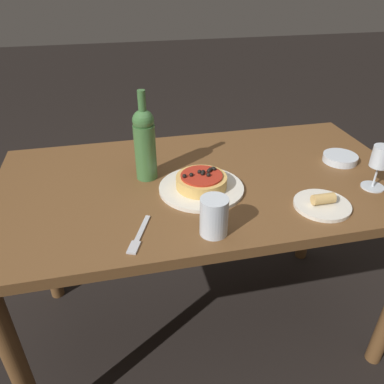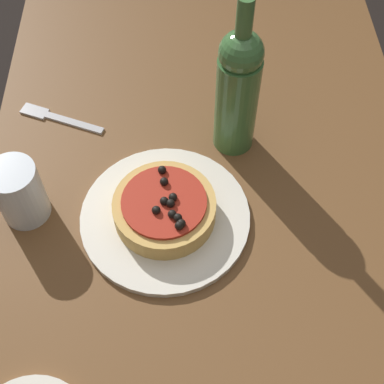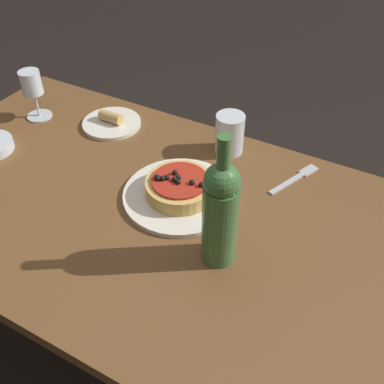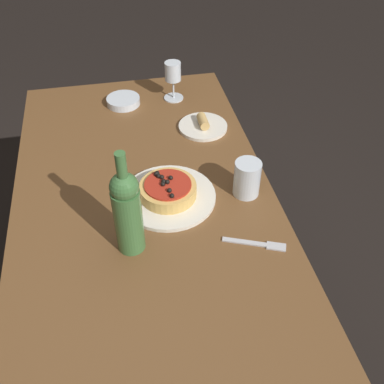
{
  "view_description": "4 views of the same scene",
  "coord_description": "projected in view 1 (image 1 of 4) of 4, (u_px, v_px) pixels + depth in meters",
  "views": [
    {
      "loc": [
        -0.29,
        -1.1,
        1.41
      ],
      "look_at": [
        -0.07,
        -0.11,
        0.78
      ],
      "focal_mm": 35.0,
      "sensor_mm": 36.0,
      "label": 1
    },
    {
      "loc": [
        0.43,
        -0.04,
        1.53
      ],
      "look_at": [
        -0.05,
        -0.02,
        0.81
      ],
      "focal_mm": 50.0,
      "sensor_mm": 36.0,
      "label": 2
    },
    {
      "loc": [
        -0.45,
        0.64,
        1.5
      ],
      "look_at": [
        -0.07,
        -0.06,
        0.8
      ],
      "focal_mm": 42.0,
      "sensor_mm": 36.0,
      "label": 3
    },
    {
      "loc": [
        -1.0,
        0.05,
        1.67
      ],
      "look_at": [
        -0.09,
        -0.13,
        0.83
      ],
      "focal_mm": 42.0,
      "sensor_mm": 36.0,
      "label": 4
    }
  ],
  "objects": [
    {
      "name": "ground_plane",
      "position": [
        201.0,
        323.0,
        1.71
      ],
      "size": [
        14.0,
        14.0,
        0.0
      ],
      "primitive_type": "plane",
      "color": "black"
    },
    {
      "name": "dining_table",
      "position": [
        204.0,
        202.0,
        1.36
      ],
      "size": [
        1.43,
        0.77,
        0.76
      ],
      "color": "brown",
      "rests_on": "ground_plane"
    },
    {
      "name": "dinner_plate",
      "position": [
        201.0,
        188.0,
        1.24
      ],
      "size": [
        0.28,
        0.28,
        0.01
      ],
      "color": "silver",
      "rests_on": "dining_table"
    },
    {
      "name": "pizza",
      "position": [
        201.0,
        181.0,
        1.23
      ],
      "size": [
        0.17,
        0.17,
        0.06
      ],
      "color": "tan",
      "rests_on": "dinner_plate"
    },
    {
      "name": "wine_glass",
      "position": [
        380.0,
        160.0,
        1.2
      ],
      "size": [
        0.08,
        0.08,
        0.15
      ],
      "color": "silver",
      "rests_on": "dining_table"
    },
    {
      "name": "wine_bottle",
      "position": [
        145.0,
        143.0,
        1.25
      ],
      "size": [
        0.07,
        0.07,
        0.31
      ],
      "color": "#3D6B38",
      "rests_on": "dining_table"
    },
    {
      "name": "water_cup",
      "position": [
        214.0,
        216.0,
        1.02
      ],
      "size": [
        0.08,
        0.08,
        0.11
      ],
      "color": "silver",
      "rests_on": "dining_table"
    },
    {
      "name": "side_bowl",
      "position": [
        340.0,
        158.0,
        1.41
      ],
      "size": [
        0.13,
        0.13,
        0.03
      ],
      "color": "silver",
      "rests_on": "dining_table"
    },
    {
      "name": "fork",
      "position": [
        139.0,
        236.0,
        1.03
      ],
      "size": [
        0.08,
        0.16,
        0.0
      ],
      "rotation": [
        0.0,
        0.0,
        -1.96
      ],
      "color": "#B7B7BC",
      "rests_on": "dining_table"
    },
    {
      "name": "side_plate",
      "position": [
        322.0,
        204.0,
        1.15
      ],
      "size": [
        0.17,
        0.17,
        0.05
      ],
      "color": "silver",
      "rests_on": "dining_table"
    }
  ]
}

